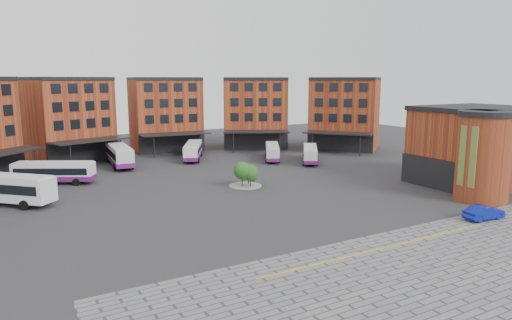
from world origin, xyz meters
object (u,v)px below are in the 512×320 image
bus_c (119,155)px  bus_e (272,152)px  bus_a (3,187)px  bus_d (193,150)px  bus_f (310,154)px  bus_b (54,172)px  blue_car (484,212)px  tree_island (247,173)px

bus_c → bus_e: bearing=-12.9°
bus_a → bus_e: 43.35m
bus_d → bus_f: (16.57, -12.66, -0.13)m
bus_b → bus_e: 36.00m
bus_a → bus_c: size_ratio=0.88×
blue_car → bus_b: bearing=47.6°
bus_b → bus_f: 40.61m
bus_a → bus_b: bearing=8.3°
bus_c → bus_f: bearing=-19.6°
tree_island → bus_f: 21.30m
tree_island → bus_a: bearing=167.7°
bus_c → blue_car: bearing=-58.0°
tree_island → bus_c: 26.30m
tree_island → bus_c: size_ratio=0.36×
bus_e → bus_f: bus_f is taller
blue_car → bus_d: bearing=19.5°
bus_c → bus_e: bus_c is taller
bus_e → bus_d: bearing=178.5°
bus_d → bus_b: bearing=-133.0°
bus_b → tree_island: bearing=-95.0°
bus_a → bus_f: size_ratio=1.16×
bus_c → tree_island: bearing=-60.8°
tree_island → bus_d: (1.74, 23.54, -0.28)m
bus_f → blue_car: bus_f is taller
bus_a → bus_b: size_ratio=1.01×
bus_b → bus_d: bearing=-41.1°
bus_a → bus_f: bus_a is taller
bus_f → bus_e: bearing=165.3°
bus_d → bus_a: bearing=-123.1°
tree_island → bus_d: size_ratio=0.41×
bus_a → bus_e: bearing=-32.7°
bus_b → blue_car: bus_b is taller
bus_b → bus_c: 14.19m
bus_b → bus_d: bus_b is taller
bus_f → bus_b: bearing=-150.2°
tree_island → bus_c: bearing=115.1°
bus_a → bus_b: 10.64m
bus_d → blue_car: bearing=-48.3°
tree_island → blue_car: size_ratio=0.97×
tree_island → bus_a: 28.97m
bus_c → bus_e: 26.18m
bus_e → bus_c: bearing=-167.1°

